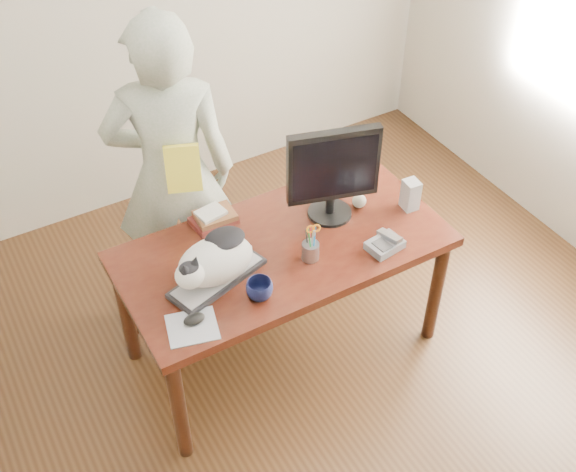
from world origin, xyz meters
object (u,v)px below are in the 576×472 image
Objects in this scene: mouse at (194,319)px; book_stack at (214,218)px; desk at (275,258)px; person at (173,175)px; coffee_mug at (259,290)px; keyboard at (217,278)px; baseball at (359,201)px; speaker at (410,195)px; phone at (385,244)px; monitor at (333,171)px; calculator at (333,178)px; cat at (213,261)px; pen_cup at (311,249)px.

book_stack is (0.36, 0.55, 0.01)m from mouse.
book_stack is at bearing 132.48° from desk.
person is at bearing 104.69° from book_stack.
desk is 0.46m from coffee_mug.
keyboard is 6.95× the size of baseball.
speaker is at bearing -18.32° from keyboard.
keyboard is at bearing 157.46° from phone.
monitor is 0.30m from baseball.
calculator is at bearing 126.04° from speaker.
desk is 0.50m from cat.
monitor is 0.43m from phone.
calculator is (0.74, 0.54, -0.02)m from coffee_mug.
calculator reaches higher than keyboard.
keyboard is at bearing -154.38° from monitor.
desk is 0.67m from person.
mouse reaches higher than desk.
book_stack reaches higher than keyboard.
cat is 2.75× the size of speaker.
baseball is (-0.22, 0.13, -0.05)m from speaker.
person is (-1.01, 0.67, 0.06)m from speaker.
person reaches higher than mouse.
book_stack is at bearing 128.19° from person.
coffee_mug is at bearing -162.68° from pen_cup.
coffee_mug reaches higher than book_stack.
cat reaches higher than book_stack.
person reaches higher than baseball.
person is (-0.05, 0.85, 0.10)m from coffee_mug.
cat is at bearing -154.05° from monitor.
speaker is 0.09× the size of person.
mouse is 0.67× the size of speaker.
pen_cup is at bearing 153.40° from phone.
desk is 13.18× the size of coffee_mug.
monitor is (0.70, 0.12, 0.28)m from keyboard.
person is (-0.79, 0.54, 0.11)m from baseball.
book_stack is at bearing 122.01° from pen_cup.
cat is 2.00× the size of book_stack.
baseball is 0.32× the size of book_stack.
coffee_mug is (-0.26, -0.32, 0.20)m from desk.
person is (-0.78, 0.30, 0.12)m from calculator.
pen_cup reaches higher than baseball.
desk is 3.52× the size of cat.
coffee_mug is (-0.58, -0.31, -0.24)m from monitor.
pen_cup is at bearing -159.40° from calculator.
keyboard is 3.07× the size of speaker.
keyboard is 0.12m from cat.
monitor is at bearing -2.28° from desk.
mouse is (-0.65, -0.10, -0.04)m from pen_cup.
monitor is 2.27× the size of book_stack.
pen_cup is (0.46, -0.08, -0.08)m from cat.
cat is at bearing -171.64° from keyboard.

